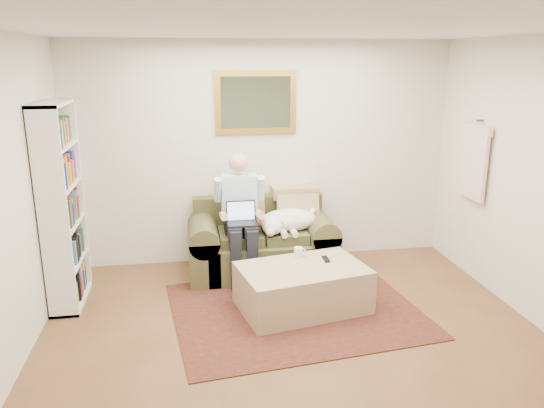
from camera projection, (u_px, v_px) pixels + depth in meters
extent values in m
cube|color=brown|center=(307.00, 369.00, 4.22)|extent=(4.50, 5.00, 0.01)
cube|color=white|center=(314.00, 26.00, 3.52)|extent=(4.50, 5.00, 0.01)
cube|color=beige|center=(262.00, 154.00, 6.25)|extent=(4.50, 0.01, 2.60)
cube|color=black|center=(295.00, 310.00, 5.20)|extent=(2.55, 2.14, 0.01)
cube|color=#474425|center=(262.00, 256.00, 6.07)|extent=(1.26, 0.81, 0.41)
cube|color=#474425|center=(258.00, 212.00, 6.29)|extent=(1.52, 0.18, 0.42)
cube|color=#474425|center=(204.00, 255.00, 5.95)|extent=(0.33, 0.81, 0.84)
cube|color=#474425|center=(318.00, 248.00, 6.16)|extent=(0.33, 0.81, 0.84)
cube|color=#474425|center=(241.00, 236.00, 5.91)|extent=(0.48, 0.54, 0.12)
cube|color=#474425|center=(284.00, 234.00, 5.99)|extent=(0.48, 0.54, 0.12)
cube|color=black|center=(242.00, 224.00, 5.68)|extent=(0.32, 0.22, 0.02)
cube|color=black|center=(241.00, 211.00, 5.76)|extent=(0.32, 0.06, 0.22)
cube|color=#99BFF2|center=(241.00, 211.00, 5.75)|extent=(0.29, 0.04, 0.19)
cube|color=tan|center=(302.00, 288.00, 5.19)|extent=(1.33, 0.99, 0.44)
cylinder|color=white|center=(298.00, 252.00, 5.38)|extent=(0.08, 0.08, 0.10)
cube|color=black|center=(326.00, 259.00, 5.31)|extent=(0.05, 0.15, 0.02)
cube|color=gold|center=(256.00, 102.00, 6.05)|extent=(0.94, 0.04, 0.72)
cube|color=gray|center=(256.00, 102.00, 6.03)|extent=(0.80, 0.01, 0.58)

